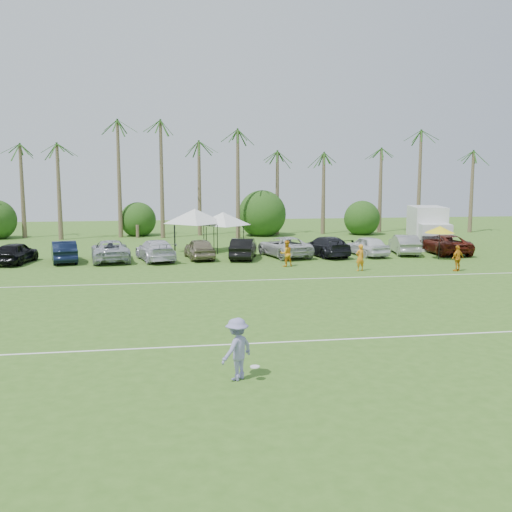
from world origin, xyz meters
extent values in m
plane|color=#3A631D|center=(0.00, 0.00, 0.00)|extent=(120.00, 120.00, 0.00)
cube|color=white|center=(0.00, 2.00, 0.01)|extent=(80.00, 0.10, 0.01)
cube|color=white|center=(0.00, 14.00, 0.01)|extent=(80.00, 0.10, 0.01)
cone|color=brown|center=(-17.00, 38.00, 4.50)|extent=(0.44, 0.44, 9.00)
cone|color=brown|center=(-12.00, 38.00, 5.00)|extent=(0.44, 0.44, 10.00)
cone|color=brown|center=(-8.00, 38.00, 5.50)|extent=(0.44, 0.44, 11.00)
cone|color=brown|center=(-4.00, 38.00, 4.00)|extent=(0.44, 0.44, 8.00)
cone|color=brown|center=(0.00, 38.00, 4.50)|extent=(0.44, 0.44, 9.00)
cone|color=brown|center=(4.00, 38.00, 5.00)|extent=(0.44, 0.44, 10.00)
cone|color=brown|center=(8.00, 38.00, 5.50)|extent=(0.44, 0.44, 11.00)
cone|color=brown|center=(13.00, 38.00, 4.00)|extent=(0.44, 0.44, 8.00)
cone|color=brown|center=(18.00, 38.00, 4.50)|extent=(0.44, 0.44, 9.00)
cone|color=brown|center=(23.00, 38.00, 5.00)|extent=(0.44, 0.44, 10.00)
cone|color=brown|center=(27.00, 38.00, 5.50)|extent=(0.44, 0.44, 11.00)
cylinder|color=brown|center=(-6.00, 39.00, 0.70)|extent=(0.30, 0.30, 1.40)
sphere|color=#1A4012|center=(-6.00, 39.00, 1.80)|extent=(4.00, 4.00, 4.00)
cylinder|color=brown|center=(6.00, 39.00, 0.70)|extent=(0.30, 0.30, 1.40)
sphere|color=#1A4012|center=(6.00, 39.00, 1.80)|extent=(4.00, 4.00, 4.00)
cylinder|color=brown|center=(16.00, 39.00, 0.70)|extent=(0.30, 0.30, 1.40)
sphere|color=#1A4012|center=(16.00, 39.00, 1.80)|extent=(4.00, 4.00, 4.00)
imported|color=orange|center=(8.35, 16.21, 0.82)|extent=(0.68, 0.55, 1.63)
imported|color=orange|center=(4.25, 18.60, 0.84)|extent=(0.94, 0.80, 1.68)
imported|color=orange|center=(14.17, 15.14, 0.79)|extent=(1.01, 0.68, 1.59)
cube|color=silver|center=(18.08, 27.61, 2.04)|extent=(3.51, 5.04, 2.49)
cube|color=silver|center=(17.32, 24.51, 1.05)|extent=(2.65, 2.29, 2.09)
cube|color=black|center=(17.14, 23.79, 0.75)|extent=(2.29, 0.84, 1.00)
cube|color=#E5590C|center=(19.29, 27.31, 1.59)|extent=(0.40, 1.55, 0.90)
cylinder|color=black|center=(16.40, 24.94, 0.45)|extent=(0.50, 0.94, 0.90)
cylinder|color=black|center=(18.33, 24.47, 0.45)|extent=(0.50, 0.94, 0.90)
cylinder|color=black|center=(17.39, 29.00, 0.45)|extent=(0.50, 0.94, 0.90)
cylinder|color=black|center=(19.33, 28.53, 0.45)|extent=(0.50, 0.94, 0.90)
cylinder|color=black|center=(-2.70, 25.06, 1.10)|extent=(0.06, 0.06, 2.21)
cylinder|color=black|center=(0.41, 25.06, 1.10)|extent=(0.06, 0.06, 2.21)
cylinder|color=black|center=(-2.70, 28.16, 1.10)|extent=(0.06, 0.06, 2.21)
cylinder|color=black|center=(0.41, 28.16, 1.10)|extent=(0.06, 0.06, 2.21)
pyramid|color=silver|center=(-1.14, 26.61, 3.31)|extent=(4.76, 4.76, 1.10)
cylinder|color=black|center=(-0.36, 25.66, 1.00)|extent=(0.06, 0.06, 2.01)
cylinder|color=black|center=(2.45, 25.66, 1.00)|extent=(0.06, 0.06, 2.01)
cylinder|color=black|center=(-0.36, 28.47, 1.00)|extent=(0.06, 0.06, 2.01)
cylinder|color=black|center=(2.45, 28.47, 1.00)|extent=(0.06, 0.06, 2.01)
pyramid|color=silver|center=(1.04, 27.06, 3.01)|extent=(4.34, 4.34, 1.00)
cylinder|color=black|center=(15.39, 19.99, 1.05)|extent=(0.05, 0.05, 2.09)
cone|color=yellow|center=(15.39, 19.99, 2.09)|extent=(2.09, 2.09, 0.48)
imported|color=#8885BC|center=(-1.43, -1.38, 0.89)|extent=(1.29, 1.26, 1.78)
cylinder|color=white|center=(-0.95, -1.57, 0.40)|extent=(0.27, 0.27, 0.03)
imported|color=black|center=(-13.20, 22.63, 0.73)|extent=(2.39, 4.48, 1.45)
imported|color=black|center=(-10.16, 22.83, 0.73)|extent=(2.45, 4.63, 1.45)
imported|color=#A5A9B2|center=(-7.12, 22.77, 0.73)|extent=(3.11, 5.50, 1.45)
imported|color=silver|center=(-4.08, 22.53, 0.73)|extent=(3.16, 5.34, 1.45)
imported|color=#7C7258|center=(-1.04, 22.92, 0.73)|extent=(2.22, 4.43, 1.45)
imported|color=black|center=(2.00, 22.52, 0.73)|extent=(2.54, 4.64, 1.45)
imported|color=silver|center=(5.04, 23.07, 0.73)|extent=(3.67, 5.66, 1.45)
imported|color=black|center=(8.09, 22.85, 0.73)|extent=(2.94, 5.29, 1.45)
imported|color=white|center=(11.13, 22.61, 0.73)|extent=(2.34, 4.47, 1.45)
imported|color=gray|center=(14.17, 23.06, 0.73)|extent=(2.33, 4.61, 1.45)
imported|color=#54180E|center=(17.21, 22.72, 0.73)|extent=(2.58, 5.30, 1.45)
camera|label=1|loc=(-3.34, -16.80, 5.68)|focal=40.00mm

